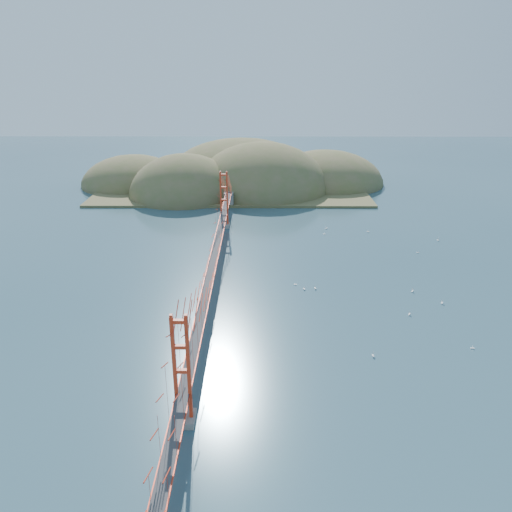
{
  "coord_description": "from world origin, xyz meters",
  "views": [
    {
      "loc": [
        7.07,
        -68.82,
        32.64
      ],
      "look_at": [
        6.69,
        0.0,
        5.37
      ],
      "focal_mm": 35.0,
      "sensor_mm": 36.0,
      "label": 1
    }
  ],
  "objects_px": {
    "sailboat_2": "(473,348)",
    "bridge": "(211,245)",
    "sailboat_1": "(304,289)",
    "sailboat_0": "(315,288)"
  },
  "relations": [
    {
      "from": "bridge",
      "to": "sailboat_0",
      "type": "xyz_separation_m",
      "value": [
        15.72,
        -0.13,
        -6.86
      ]
    },
    {
      "from": "sailboat_0",
      "to": "sailboat_1",
      "type": "height_order",
      "value": "sailboat_0"
    },
    {
      "from": "sailboat_2",
      "to": "sailboat_1",
      "type": "distance_m",
      "value": 25.16
    },
    {
      "from": "bridge",
      "to": "sailboat_1",
      "type": "xyz_separation_m",
      "value": [
        14.02,
        -0.4,
        -6.86
      ]
    },
    {
      "from": "bridge",
      "to": "sailboat_1",
      "type": "relative_size",
      "value": 149.82
    },
    {
      "from": "bridge",
      "to": "sailboat_1",
      "type": "distance_m",
      "value": 15.62
    },
    {
      "from": "sailboat_2",
      "to": "sailboat_1",
      "type": "height_order",
      "value": "sailboat_1"
    },
    {
      "from": "bridge",
      "to": "sailboat_2",
      "type": "distance_m",
      "value": 37.71
    },
    {
      "from": "sailboat_2",
      "to": "sailboat_1",
      "type": "relative_size",
      "value": 0.91
    },
    {
      "from": "sailboat_2",
      "to": "bridge",
      "type": "bearing_deg",
      "value": 152.82
    }
  ]
}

